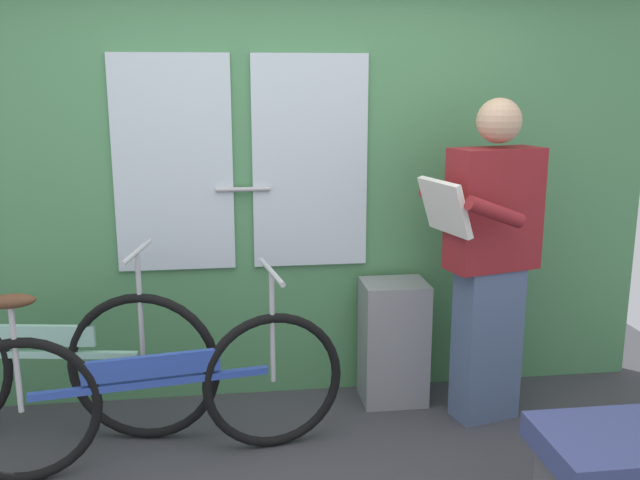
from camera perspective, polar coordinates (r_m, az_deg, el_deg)
train_door_wall at (r=3.70m, az=-3.33°, el=4.77°), size 4.04×0.28×2.24m
bicycle_near_door at (r=3.25m, az=-13.63°, el=-11.82°), size 1.73×0.46×0.87m
bicycle_leaning_behind at (r=3.63m, az=-21.99°, el=-9.17°), size 1.71×0.45×0.94m
passenger_reading_newspaper at (r=3.53m, az=13.66°, el=-1.29°), size 0.61×0.53×1.62m
trash_bin_by_wall at (r=3.80m, az=5.99°, el=-8.23°), size 0.34×0.28×0.66m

